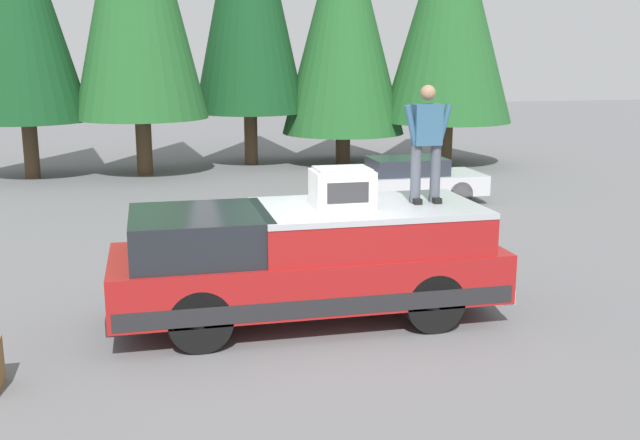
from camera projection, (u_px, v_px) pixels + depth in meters
name	position (u px, v px, depth m)	size (l,w,h in m)	color
ground_plane	(315.00, 325.00, 10.65)	(90.00, 90.00, 0.00)	slate
pickup_truck	(308.00, 261.00, 10.71)	(2.01, 5.54, 1.65)	maroon
compressor_unit	(342.00, 188.00, 10.55)	(0.65, 0.84, 0.56)	silver
person_on_truck_bed	(427.00, 141.00, 10.72)	(0.29, 0.72, 1.69)	#4C515B
parked_car_silver	(404.00, 180.00, 19.24)	(1.64, 4.10, 1.16)	silver
conifer_far_left	(450.00, 6.00, 24.88)	(4.39, 4.39, 9.11)	#4C3826
conifer_left	(344.00, 17.00, 25.14)	(4.19, 4.19, 8.87)	#4C3826
conifer_right	(19.00, 3.00, 22.07)	(3.77, 3.77, 8.72)	#4C3826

